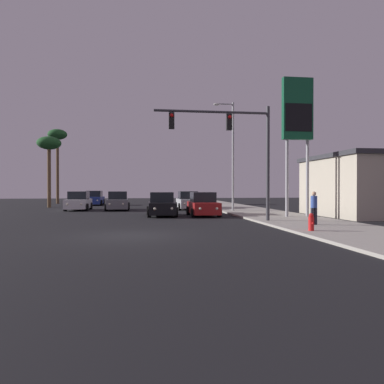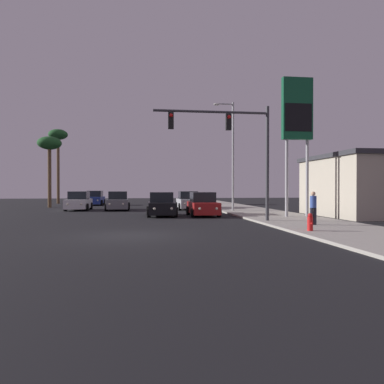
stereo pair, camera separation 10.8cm
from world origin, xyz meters
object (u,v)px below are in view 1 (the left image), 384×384
at_px(car_white, 79,202).
at_px(palm_tree_far, 57,139).
at_px(street_lamp, 231,150).
at_px(car_grey, 118,202).
at_px(traffic_light_mast, 237,140).
at_px(car_blue, 94,199).
at_px(car_silver, 188,201).
at_px(fire_hydrant, 311,222).
at_px(gas_station_sign, 297,116).
at_px(pedestrian_on_sidewalk, 314,207).
at_px(car_red, 203,205).
at_px(palm_tree_mid, 49,146).
at_px(car_black, 162,205).

bearing_deg(car_white, palm_tree_far, -70.74).
xyz_separation_m(street_lamp, palm_tree_far, (-18.03, 19.15, 3.15)).
bearing_deg(car_grey, traffic_light_mast, 116.68).
relative_size(car_blue, traffic_light_mast, 0.66).
relative_size(car_silver, palm_tree_far, 0.45).
bearing_deg(fire_hydrant, car_blue, 113.27).
height_order(car_silver, car_grey, same).
height_order(traffic_light_mast, gas_station_sign, gas_station_sign).
bearing_deg(car_silver, gas_station_sign, 116.53).
xyz_separation_m(car_white, pedestrian_on_sidewalk, (14.13, -16.66, 0.27)).
relative_size(car_red, traffic_light_mast, 0.66).
relative_size(car_red, pedestrian_on_sidewalk, 2.58).
bearing_deg(gas_station_sign, palm_tree_mid, 139.51).
bearing_deg(car_white, car_red, 140.99).
distance_m(car_silver, car_blue, 14.09).
bearing_deg(traffic_light_mast, palm_tree_far, 118.62).
xyz_separation_m(gas_station_sign, palm_tree_far, (-20.61, 26.49, 1.65)).
bearing_deg(car_white, street_lamp, 163.98).
distance_m(traffic_light_mast, gas_station_sign, 5.74).
relative_size(pedestrian_on_sidewalk, palm_tree_mid, 0.23).
xyz_separation_m(car_red, pedestrian_on_sidewalk, (4.25, -8.38, 0.27)).
relative_size(car_white, car_black, 1.00).
xyz_separation_m(car_grey, pedestrian_on_sidewalk, (10.67, -16.27, 0.27)).
relative_size(car_silver, car_black, 1.00).
distance_m(car_blue, car_black, 19.39).
height_order(traffic_light_mast, palm_tree_mid, palm_tree_mid).
xyz_separation_m(street_lamp, palm_tree_mid, (-16.74, 9.15, 1.12)).
xyz_separation_m(traffic_light_mast, gas_station_sign, (4.73, 2.60, 1.93)).
height_order(traffic_light_mast, palm_tree_far, palm_tree_far).
distance_m(car_silver, street_lamp, 6.64).
bearing_deg(car_white, car_blue, -90.01).
distance_m(car_silver, car_white, 9.84).
relative_size(car_white, pedestrian_on_sidewalk, 2.59).
xyz_separation_m(car_black, traffic_light_mast, (3.90, -5.91, 3.92)).
distance_m(car_silver, pedestrian_on_sidewalk, 17.12).
bearing_deg(palm_tree_far, car_black, -62.68).
bearing_deg(traffic_light_mast, car_red, 99.78).
distance_m(street_lamp, palm_tree_mid, 19.11).
bearing_deg(pedestrian_on_sidewalk, gas_station_sign, 74.79).
bearing_deg(car_white, traffic_light_mast, 128.92).
bearing_deg(car_silver, car_white, -1.14).
bearing_deg(car_red, gas_station_sign, 152.31).
bearing_deg(traffic_light_mast, car_white, 127.96).
xyz_separation_m(car_white, street_lamp, (13.01, -3.97, 4.36)).
distance_m(car_blue, pedestrian_on_sidewalk, 30.24).
height_order(car_blue, palm_tree_mid, palm_tree_mid).
height_order(car_grey, fire_hydrant, car_grey).
height_order(fire_hydrant, palm_tree_far, palm_tree_far).
xyz_separation_m(car_grey, traffic_light_mast, (7.39, -13.52, 3.92)).
distance_m(car_black, street_lamp, 8.48).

